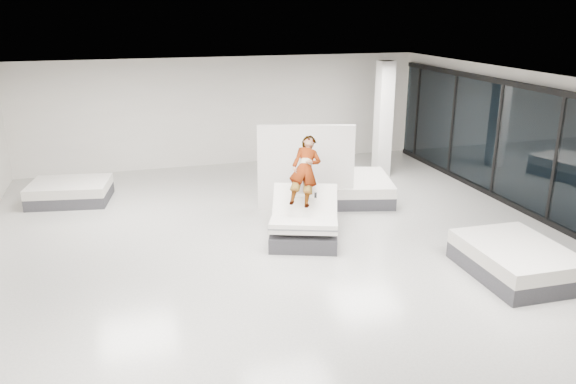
# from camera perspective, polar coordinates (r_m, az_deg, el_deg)

# --- Properties ---
(room) EXTENTS (14.00, 14.04, 3.20)m
(room) POSITION_cam_1_polar(r_m,az_deg,el_deg) (10.32, 0.34, 1.66)
(room) COLOR beige
(room) RESTS_ON ground
(hero_bed) EXTENTS (1.86, 2.11, 1.11)m
(hero_bed) POSITION_cam_1_polar(r_m,az_deg,el_deg) (11.53, 1.67, -3.19)
(hero_bed) COLOR #3A3B40
(hero_bed) RESTS_ON floor
(person) EXTENTS (1.06, 1.59, 1.38)m
(person) POSITION_cam_1_polar(r_m,az_deg,el_deg) (11.57, 1.77, 1.13)
(person) COLOR slate
(person) RESTS_ON hero_bed
(remote) EXTENTS (0.10, 0.15, 0.08)m
(remote) POSITION_cam_1_polar(r_m,az_deg,el_deg) (11.29, 2.81, -0.33)
(remote) COLOR black
(remote) RESTS_ON person
(divider_panel) EXTENTS (2.16, 0.77, 2.03)m
(divider_panel) POSITION_cam_1_polar(r_m,az_deg,el_deg) (12.99, 1.81, 2.45)
(divider_panel) COLOR silver
(divider_panel) RESTS_ON floor
(flat_bed_right_far) EXTENTS (1.91, 2.27, 0.54)m
(flat_bed_right_far) POSITION_cam_1_polar(r_m,az_deg,el_deg) (14.10, 7.20, 0.42)
(flat_bed_right_far) COLOR #3A3B40
(flat_bed_right_far) RESTS_ON floor
(flat_bed_right_near) EXTENTS (1.58, 2.08, 0.56)m
(flat_bed_right_near) POSITION_cam_1_polar(r_m,az_deg,el_deg) (10.80, 22.13, -6.45)
(flat_bed_right_near) COLOR #3A3B40
(flat_bed_right_near) RESTS_ON floor
(flat_bed_left_far) EXTENTS (2.04, 1.66, 0.51)m
(flat_bed_left_far) POSITION_cam_1_polar(r_m,az_deg,el_deg) (14.75, -21.25, 0.03)
(flat_bed_left_far) COLOR #3A3B40
(flat_bed_left_far) RESTS_ON floor
(column) EXTENTS (0.40, 0.40, 3.20)m
(column) POSITION_cam_1_polar(r_m,az_deg,el_deg) (15.84, 9.65, 7.24)
(column) COLOR white
(column) RESTS_ON floor
(storefront_glazing) EXTENTS (0.12, 13.40, 2.92)m
(storefront_glazing) POSITION_cam_1_polar(r_m,az_deg,el_deg) (13.26, 25.61, 2.92)
(storefront_glazing) COLOR #222F39
(storefront_glazing) RESTS_ON floor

